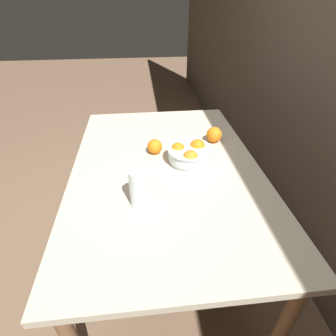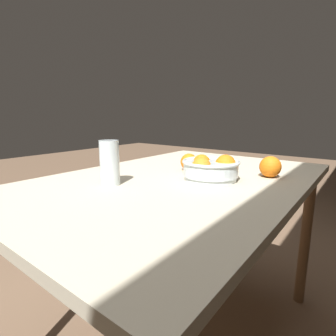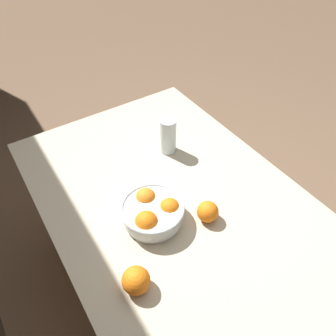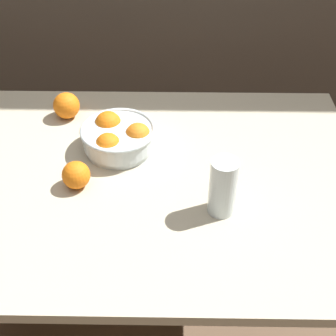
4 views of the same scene
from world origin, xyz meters
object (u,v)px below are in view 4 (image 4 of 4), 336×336
fruit_bowl (118,137)px  orange_loose_near_bowl (76,175)px  orange_loose_front (66,106)px  juice_glass (223,190)px

fruit_bowl → orange_loose_near_bowl: 0.19m
fruit_bowl → orange_loose_front: size_ratio=2.60×
fruit_bowl → orange_loose_near_bowl: (-0.10, -0.16, -0.01)m
fruit_bowl → juice_glass: size_ratio=1.38×
juice_glass → orange_loose_front: size_ratio=1.88×
fruit_bowl → orange_loose_front: 0.25m
juice_glass → orange_loose_near_bowl: bearing=167.2°
juice_glass → orange_loose_front: bearing=138.2°
fruit_bowl → orange_loose_near_bowl: size_ratio=2.89×
orange_loose_near_bowl → orange_loose_front: bearing=104.4°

